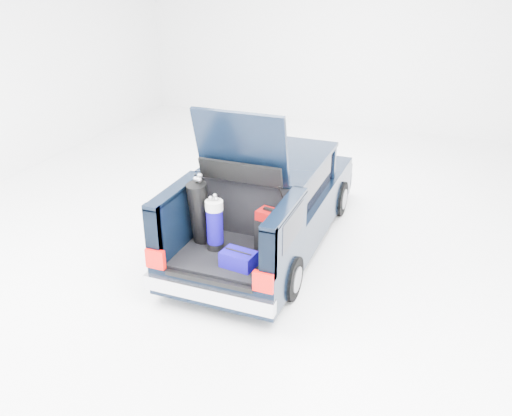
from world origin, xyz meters
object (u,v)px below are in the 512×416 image
at_px(blue_duffel, 238,259).
at_px(blue_golf_bag, 215,224).
at_px(red_suitcase, 271,232).
at_px(car, 270,202).
at_px(black_golf_bag, 200,212).

bearing_deg(blue_duffel, blue_golf_bag, 153.37).
bearing_deg(blue_golf_bag, red_suitcase, 8.33).
relative_size(car, blue_golf_bag, 5.79).
relative_size(red_suitcase, blue_duffel, 1.34).
xyz_separation_m(black_golf_bag, blue_duffel, (0.74, -0.42, -0.35)).
bearing_deg(red_suitcase, car, 122.38).
relative_size(red_suitcase, black_golf_bag, 0.62).
bearing_deg(car, blue_duffel, -82.49).
bearing_deg(black_golf_bag, blue_golf_bag, -10.66).
bearing_deg(blue_golf_bag, black_golf_bag, 153.16).
relative_size(black_golf_bag, blue_golf_bag, 1.25).
distance_m(car, blue_golf_bag, 1.58).
distance_m(red_suitcase, black_golf_bag, 1.02).
distance_m(red_suitcase, blue_golf_bag, 0.76).
height_order(car, black_golf_bag, car).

